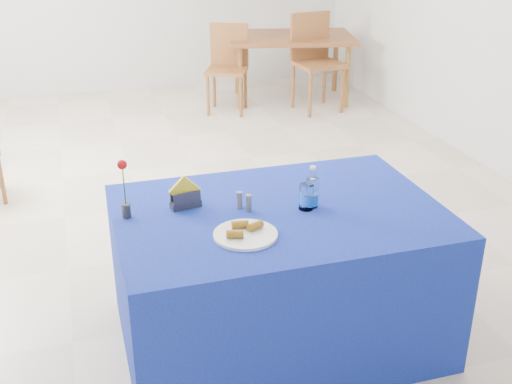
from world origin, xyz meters
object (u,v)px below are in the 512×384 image
plate (245,235)px  water_bottle (312,193)px  chair_bg_right (314,55)px  oak_table (291,42)px  chair_bg_left (228,62)px  blue_table (278,276)px

plate → water_bottle: bearing=27.2°
chair_bg_right → oak_table: bearing=101.9°
oak_table → chair_bg_left: size_ratio=1.66×
blue_table → chair_bg_right: size_ratio=1.52×
water_bottle → chair_bg_left: 4.18m
oak_table → chair_bg_left: bearing=-167.3°
blue_table → plate: bearing=-137.2°
water_bottle → chair_bg_right: size_ratio=0.20×
blue_table → chair_bg_right: (1.72, 3.90, 0.23)m
blue_table → chair_bg_left: size_ratio=1.70×
chair_bg_left → chair_bg_right: (0.93, -0.21, 0.06)m
plate → blue_table: bearing=42.8°
plate → chair_bg_right: size_ratio=0.28×
oak_table → blue_table: bearing=-110.2°
water_bottle → oak_table: water_bottle is taller
plate → water_bottle: water_bottle is taller
water_bottle → oak_table: bearing=71.8°
water_bottle → chair_bg_left: bearing=81.4°
oak_table → water_bottle: bearing=-108.2°
plate → chair_bg_left: (1.02, 4.33, -0.22)m
blue_table → water_bottle: (0.17, -0.01, 0.45)m
oak_table → chair_bg_right: size_ratio=1.49×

